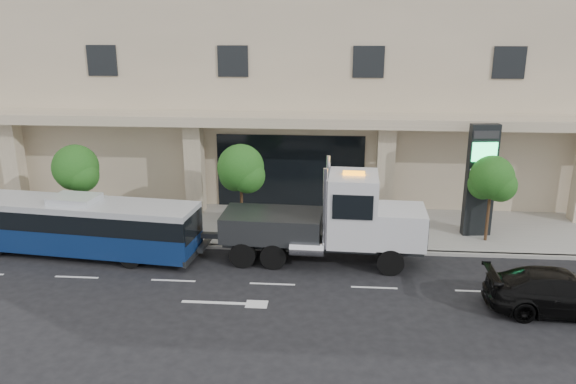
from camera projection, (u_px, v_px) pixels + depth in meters
name	position (u px, v px, depth m)	size (l,w,h in m)	color
ground	(276.00, 268.00, 23.61)	(120.00, 120.00, 0.00)	black
sidewalk	(286.00, 226.00, 28.36)	(120.00, 6.00, 0.15)	gray
curb	(280.00, 248.00, 25.50)	(120.00, 0.30, 0.15)	gray
convention_center	(299.00, 22.00, 35.45)	(60.00, 17.60, 20.00)	tan
tree_left	(76.00, 171.00, 26.89)	(2.27, 2.20, 4.22)	#422B19
tree_mid	(241.00, 171.00, 26.24)	(2.28, 2.20, 4.38)	#422B19
tree_right	(492.00, 181.00, 25.44)	(2.10, 2.00, 4.04)	#422B19
city_bus	(78.00, 225.00, 24.65)	(10.96, 3.45, 2.73)	black
tow_truck	(332.00, 222.00, 23.78)	(9.74, 2.75, 4.43)	#2D3033
black_sedan	(562.00, 292.00, 19.84)	(2.15, 5.29, 1.53)	black
signage_pylon	(480.00, 180.00, 26.23)	(1.38, 0.65, 5.35)	black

